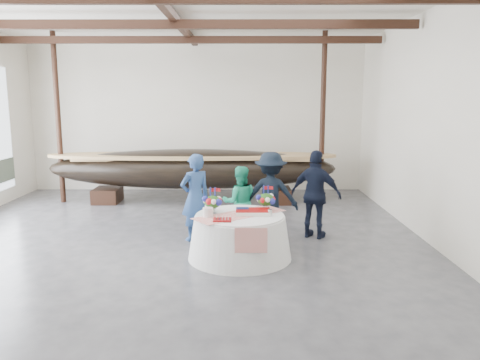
{
  "coord_description": "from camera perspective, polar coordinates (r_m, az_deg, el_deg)",
  "views": [
    {
      "loc": [
        1.35,
        -8.26,
        2.78
      ],
      "look_at": [
        1.32,
        1.08,
        1.15
      ],
      "focal_mm": 35.0,
      "sensor_mm": 36.0,
      "label": 1
    }
  ],
  "objects": [
    {
      "name": "banquet_table",
      "position": [
        8.29,
        -0.03,
        -6.87
      ],
      "size": [
        1.82,
        1.82,
        0.78
      ],
      "color": "silver",
      "rests_on": "ground"
    },
    {
      "name": "wall_back",
      "position": [
        14.33,
        -5.3,
        7.72
      ],
      "size": [
        10.0,
        0.02,
        4.5
      ],
      "primitive_type": "cube",
      "color": "silver",
      "rests_on": "ground"
    },
    {
      "name": "guest_man_right",
      "position": [
        9.48,
        9.23,
        -1.76
      ],
      "size": [
        1.12,
        0.88,
        1.78
      ],
      "primitive_type": "imported",
      "rotation": [
        0.0,
        0.0,
        2.64
      ],
      "color": "black",
      "rests_on": "ground"
    },
    {
      "name": "guest_woman_blue",
      "position": [
        9.25,
        -5.48,
        -2.11
      ],
      "size": [
        0.75,
        0.69,
        1.73
      ],
      "primitive_type": "imported",
      "rotation": [
        0.0,
        0.0,
        3.73
      ],
      "color": "navy",
      "rests_on": "ground"
    },
    {
      "name": "wall_right",
      "position": [
        9.04,
        24.08,
        5.66
      ],
      "size": [
        0.02,
        12.0,
        4.5
      ],
      "primitive_type": "cube",
      "color": "silver",
      "rests_on": "ground"
    },
    {
      "name": "floor",
      "position": [
        8.82,
        -8.76,
        -8.62
      ],
      "size": [
        10.0,
        12.0,
        0.01
      ],
      "primitive_type": "cube",
      "color": "#3D3D42",
      "rests_on": "ground"
    },
    {
      "name": "tabletop_items",
      "position": [
        8.3,
        -0.21,
        -3.0
      ],
      "size": [
        1.68,
        1.45,
        0.4
      ],
      "color": "red",
      "rests_on": "banquet_table"
    },
    {
      "name": "longboat_display",
      "position": [
        12.65,
        -5.86,
        1.4
      ],
      "size": [
        7.73,
        1.55,
        1.45
      ],
      "color": "black",
      "rests_on": "ground"
    },
    {
      "name": "guest_man_left",
      "position": [
        9.49,
        3.75,
        -1.78
      ],
      "size": [
        1.19,
        0.77,
        1.73
      ],
      "primitive_type": "imported",
      "rotation": [
        0.0,
        0.0,
        3.02
      ],
      "color": "black",
      "rests_on": "ground"
    },
    {
      "name": "guest_woman_teal",
      "position": [
        9.4,
        -0.01,
        -2.72
      ],
      "size": [
        0.75,
        0.61,
        1.46
      ],
      "primitive_type": "imported",
      "rotation": [
        0.0,
        0.0,
        3.22
      ],
      "color": "#20A77D",
      "rests_on": "ground"
    },
    {
      "name": "pavilion_structure",
      "position": [
        9.18,
        -8.71,
        17.42
      ],
      "size": [
        9.8,
        11.76,
        4.5
      ],
      "color": "black",
      "rests_on": "ground"
    }
  ]
}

